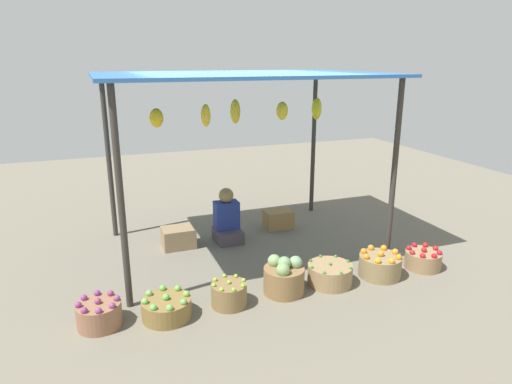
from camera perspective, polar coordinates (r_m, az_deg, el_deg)
ground_plane at (r=6.34m, az=-1.75°, el=-6.92°), size 14.00×14.00×0.00m
market_stall_structure at (r=5.83m, az=-1.92°, el=13.11°), size 3.55×2.44×2.35m
vendor_person at (r=6.46m, az=-3.69°, el=-3.67°), size 0.36×0.44×0.78m
basket_purple_onions at (r=4.81m, az=-19.23°, el=-14.36°), size 0.43×0.43×0.30m
basket_green_apples at (r=4.78m, az=-11.25°, el=-14.19°), size 0.50×0.50×0.26m
basket_limes at (r=4.90m, az=-3.43°, el=-12.78°), size 0.38×0.38×0.29m
basket_cabbages at (r=5.11m, az=3.56°, el=-10.73°), size 0.46×0.46×0.43m
basket_green_chilies at (r=5.38m, az=9.33°, el=-10.23°), size 0.52×0.52×0.27m
basket_oranges at (r=5.68m, az=15.42°, el=-8.93°), size 0.50×0.50×0.33m
basket_red_apples at (r=6.06m, az=20.39°, el=-7.97°), size 0.44×0.44×0.28m
wooden_crate_near_vendor at (r=6.99m, az=2.85°, el=-3.45°), size 0.43×0.28×0.28m
wooden_crate_stacked_rear at (r=6.37m, az=-9.79°, el=-5.69°), size 0.44×0.34×0.28m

